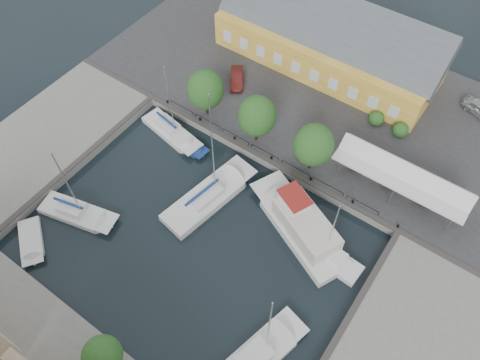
# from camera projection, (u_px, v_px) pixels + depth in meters

# --- Properties ---
(ground) EXTENTS (140.00, 140.00, 0.00)m
(ground) POSITION_uv_depth(u_px,v_px,m) (206.00, 227.00, 47.83)
(ground) COLOR black
(ground) RESTS_ON ground
(north_quay) EXTENTS (56.00, 26.00, 1.00)m
(north_quay) POSITION_uv_depth(u_px,v_px,m) (318.00, 94.00, 58.33)
(north_quay) COLOR #2D2D30
(north_quay) RESTS_ON ground
(west_quay) EXTENTS (12.00, 24.00, 1.00)m
(west_quay) POSITION_uv_depth(u_px,v_px,m) (44.00, 142.00, 53.83)
(west_quay) COLOR slate
(west_quay) RESTS_ON ground
(quay_edge_fittings) EXTENTS (56.00, 24.72, 0.40)m
(quay_edge_fittings) POSITION_uv_depth(u_px,v_px,m) (233.00, 190.00, 49.21)
(quay_edge_fittings) COLOR #383533
(quay_edge_fittings) RESTS_ON north_quay
(warehouse) EXTENTS (28.56, 14.00, 9.55)m
(warehouse) POSITION_uv_depth(u_px,v_px,m) (326.00, 38.00, 58.53)
(warehouse) COLOR gold
(warehouse) RESTS_ON north_quay
(tent_canopy) EXTENTS (14.00, 4.00, 2.83)m
(tent_canopy) POSITION_uv_depth(u_px,v_px,m) (402.00, 177.00, 47.02)
(tent_canopy) COLOR silver
(tent_canopy) RESTS_ON north_quay
(quay_trees) EXTENTS (18.20, 4.20, 6.30)m
(quay_trees) POSITION_uv_depth(u_px,v_px,m) (257.00, 116.00, 50.21)
(quay_trees) COLOR black
(quay_trees) RESTS_ON north_quay
(car_red) EXTENTS (3.67, 4.41, 1.42)m
(car_red) POSITION_uv_depth(u_px,v_px,m) (237.00, 78.00, 58.23)
(car_red) COLOR #521512
(car_red) RESTS_ON north_quay
(center_sailboat) EXTENTS (5.22, 11.73, 15.25)m
(center_sailboat) POSITION_uv_depth(u_px,v_px,m) (208.00, 198.00, 49.50)
(center_sailboat) COLOR silver
(center_sailboat) RESTS_ON ground
(trawler) EXTENTS (13.35, 8.92, 5.00)m
(trawler) POSITION_uv_depth(u_px,v_px,m) (302.00, 227.00, 46.73)
(trawler) COLOR silver
(trawler) RESTS_ON ground
(east_boat_a) EXTENTS (6.93, 2.71, 9.84)m
(east_boat_a) POSITION_uv_depth(u_px,v_px,m) (330.00, 259.00, 45.51)
(east_boat_a) COLOR silver
(east_boat_a) RESTS_ON ground
(east_boat_c) EXTENTS (5.10, 9.77, 11.92)m
(east_boat_c) POSITION_uv_depth(u_px,v_px,m) (257.00, 357.00, 40.14)
(east_boat_c) COLOR silver
(east_boat_c) RESTS_ON ground
(west_boat_a) EXTENTS (8.79, 3.84, 11.33)m
(west_boat_a) POSITION_uv_depth(u_px,v_px,m) (171.00, 132.00, 54.98)
(west_boat_a) COLOR silver
(west_boat_a) RESTS_ON ground
(west_boat_d) EXTENTS (8.78, 4.50, 11.37)m
(west_boat_d) POSITION_uv_depth(u_px,v_px,m) (77.00, 213.00, 48.49)
(west_boat_d) COLOR silver
(west_boat_d) RESTS_ON ground
(launch_sw) EXTENTS (5.69, 4.84, 0.98)m
(launch_sw) POSITION_uv_depth(u_px,v_px,m) (32.00, 242.00, 46.78)
(launch_sw) COLOR silver
(launch_sw) RESTS_ON ground
(launch_nw) EXTENTS (4.80, 2.35, 0.88)m
(launch_nw) POSITION_uv_depth(u_px,v_px,m) (190.00, 146.00, 53.97)
(launch_nw) COLOR navy
(launch_nw) RESTS_ON ground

